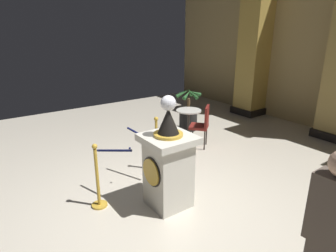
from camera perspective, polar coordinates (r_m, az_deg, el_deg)
ground_plane at (r=4.67m, az=0.05°, el=-15.00°), size 12.75×12.75×0.00m
pedestal_clock at (r=4.32m, az=-0.05°, el=-7.43°), size 0.71×0.71×1.72m
stanchion_near at (r=5.51m, az=-2.27°, el=-5.02°), size 0.24×0.24×1.06m
stanchion_far at (r=4.55m, az=-13.59°, el=-11.23°), size 0.24×0.24×1.03m
velvet_rope at (r=4.83m, az=-7.55°, el=-3.38°), size 0.97×0.98×0.22m
column_left at (r=9.32m, az=16.57°, el=13.89°), size 0.87×0.87×3.88m
potted_palm_left at (r=7.72m, az=3.99°, el=1.93°), size 0.69×0.66×1.14m
bystander_guest at (r=2.99m, az=28.95°, el=-18.32°), size 0.37×0.23×1.70m
cafe_table at (r=7.07m, az=4.05°, el=1.14°), size 0.60×0.60×0.72m
cafe_chair_red at (r=6.53m, az=6.75°, el=0.60°), size 0.56×0.56×0.96m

